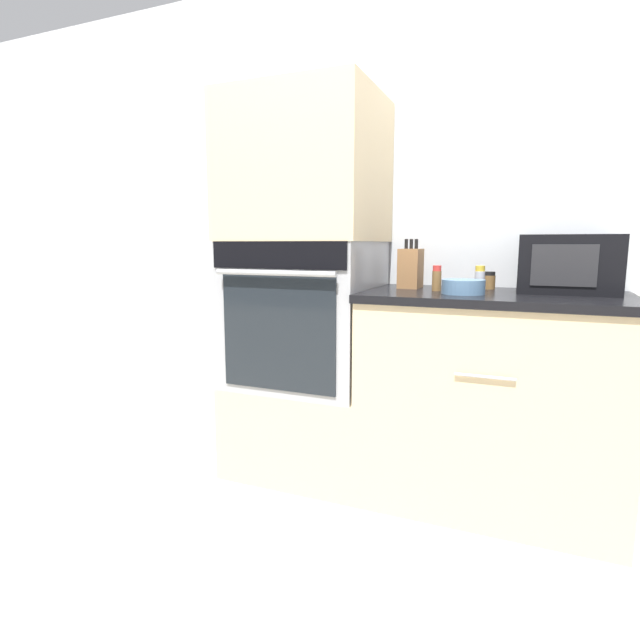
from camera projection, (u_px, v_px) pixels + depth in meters
ground_plane at (351, 507)px, 2.17m from camera, size 12.00×12.00×0.00m
wall_back at (394, 221)px, 2.56m from camera, size 8.00×0.05×2.50m
oven_cabinet_base at (306, 424)px, 2.54m from camera, size 0.69×0.60×0.45m
wall_oven at (306, 313)px, 2.45m from camera, size 0.67×0.64×0.70m
oven_cabinet_upper at (305, 170)px, 2.35m from camera, size 0.69×0.60×0.67m
counter_unit at (489, 399)px, 2.17m from camera, size 1.08×0.63×0.93m
microwave at (568, 264)px, 2.09m from camera, size 0.38×0.31×0.24m
knife_block at (411, 268)px, 2.34m from camera, size 0.09×0.15×0.23m
bowl at (463, 287)px, 2.06m from camera, size 0.18×0.18×0.06m
condiment_jar_near at (489, 281)px, 2.28m from camera, size 0.06×0.06×0.08m
condiment_jar_mid at (480, 279)px, 2.19m from camera, size 0.04×0.04×0.11m
condiment_jar_far at (437, 279)px, 2.19m from camera, size 0.04×0.04×0.11m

